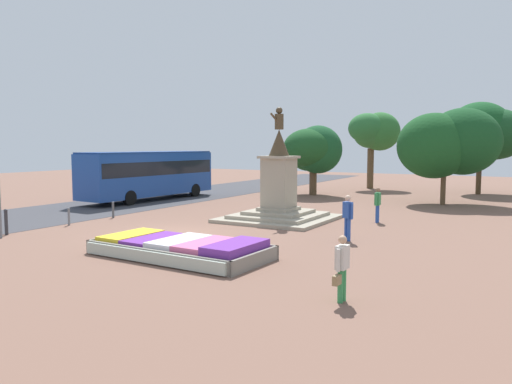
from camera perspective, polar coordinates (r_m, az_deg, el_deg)
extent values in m
plane|color=brown|center=(20.49, -9.74, -4.79)|extent=(94.80, 94.80, 0.00)
cube|color=#3D3D42|center=(27.39, -25.06, -2.65)|extent=(7.22, 82.95, 0.01)
cube|color=#38281C|center=(16.44, -8.69, -6.57)|extent=(5.76, 2.63, 0.40)
cube|color=gray|center=(15.52, -11.75, -7.26)|extent=(5.88, 0.31, 0.44)
cube|color=gray|center=(17.39, -5.96, -5.81)|extent=(5.88, 0.31, 0.44)
cube|color=gray|center=(18.42, -15.55, -5.35)|extent=(0.20, 2.63, 0.44)
cube|color=gray|center=(14.75, -0.07, -7.81)|extent=(0.20, 2.63, 0.44)
cube|color=yellow|center=(17.87, -14.05, -4.83)|extent=(1.18, 2.26, 0.14)
cube|color=#72339E|center=(17.11, -11.49, -5.26)|extent=(1.18, 2.26, 0.12)
cube|color=white|center=(16.38, -8.70, -5.59)|extent=(1.18, 2.26, 0.17)
cube|color=#D86699|center=(15.70, -5.65, -6.02)|extent=(1.18, 2.26, 0.18)
cube|color=#72339E|center=(15.06, -2.33, -6.32)|extent=(1.18, 2.26, 0.27)
cube|color=#B2BCAD|center=(15.49, -11.88, -7.29)|extent=(5.59, 0.40, 0.36)
cube|color=gray|center=(24.03, 2.61, -3.03)|extent=(4.85, 4.85, 0.16)
cube|color=gray|center=(24.00, 2.61, -2.66)|extent=(3.78, 3.78, 0.16)
cube|color=gray|center=(23.98, 2.62, -2.28)|extent=(2.70, 2.70, 0.16)
cube|color=#9E9480|center=(23.96, 2.62, -1.91)|extent=(1.62, 1.62, 0.16)
cube|color=#9E937F|center=(23.84, 2.63, 1.06)|extent=(1.31, 1.31, 2.33)
cube|color=#9E937F|center=(23.78, 2.64, 4.00)|extent=(1.55, 1.55, 0.12)
cone|color=#473823|center=(23.77, 2.65, 5.65)|extent=(0.99, 0.99, 1.25)
cylinder|color=#473823|center=(23.79, 2.66, 8.03)|extent=(0.42, 0.42, 0.73)
sphere|color=#473823|center=(23.82, 2.67, 9.29)|extent=(0.32, 0.32, 0.32)
cylinder|color=#473823|center=(23.63, 2.19, 8.40)|extent=(0.30, 0.58, 0.52)
cube|color=#1E4799|center=(33.36, -12.12, 2.03)|extent=(2.90, 10.17, 2.72)
cube|color=black|center=(33.34, -12.13, 2.73)|extent=(2.90, 9.87, 0.87)
cube|color=navy|center=(33.31, -12.17, 4.45)|extent=(2.84, 9.97, 0.10)
cylinder|color=black|center=(36.57, -9.69, 0.38)|extent=(0.32, 0.91, 0.90)
cylinder|color=black|center=(35.12, -7.03, 0.21)|extent=(0.32, 0.91, 0.90)
cylinder|color=black|center=(32.39, -16.92, -0.42)|extent=(0.32, 0.91, 0.90)
cylinder|color=black|center=(30.74, -14.25, -0.65)|extent=(0.32, 0.91, 0.90)
cylinder|color=#338C4C|center=(11.87, 9.95, -10.36)|extent=(0.13, 0.13, 0.77)
cylinder|color=#338C4C|center=(11.71, 9.62, -10.57)|extent=(0.13, 0.13, 0.77)
cube|color=beige|center=(11.63, 9.84, -7.35)|extent=(0.23, 0.39, 0.55)
cylinder|color=beige|center=(11.85, 10.28, -7.25)|extent=(0.09, 0.09, 0.52)
cylinder|color=beige|center=(11.42, 9.38, -7.72)|extent=(0.09, 0.09, 0.52)
sphere|color=tan|center=(11.55, 9.87, -5.40)|extent=(0.20, 0.20, 0.20)
cube|color=olive|center=(11.47, 9.23, -9.91)|extent=(0.13, 0.28, 0.22)
cylinder|color=#264CA5|center=(19.01, 10.57, -4.27)|extent=(0.13, 0.13, 0.86)
cylinder|color=#264CA5|center=(19.15, 10.25, -4.19)|extent=(0.13, 0.13, 0.86)
cube|color=#264CA5|center=(18.97, 10.45, -2.04)|extent=(0.44, 0.40, 0.61)
cylinder|color=#264CA5|center=(18.79, 10.87, -2.21)|extent=(0.09, 0.09, 0.58)
cylinder|color=#264CA5|center=(19.17, 10.03, -2.05)|extent=(0.09, 0.09, 0.58)
sphere|color=beige|center=(18.92, 10.47, -0.69)|extent=(0.22, 0.22, 0.22)
cylinder|color=#264CA5|center=(23.95, 13.75, -2.41)|extent=(0.13, 0.13, 0.82)
cylinder|color=#264CA5|center=(23.77, 13.65, -2.46)|extent=(0.13, 0.13, 0.82)
cube|color=#338C4C|center=(23.78, 13.74, -0.77)|extent=(0.24, 0.39, 0.58)
cylinder|color=#338C4C|center=(24.01, 13.87, -0.78)|extent=(0.09, 0.09, 0.55)
cylinder|color=#338C4C|center=(23.55, 13.60, -0.89)|extent=(0.09, 0.09, 0.55)
sphere|color=#8C664C|center=(23.74, 13.76, 0.25)|extent=(0.21, 0.21, 0.21)
cylinder|color=#2D2D33|center=(22.35, -26.65, -3.22)|extent=(0.13, 0.13, 0.94)
sphere|color=#2D2D33|center=(22.28, -26.71, -1.93)|extent=(0.15, 0.15, 0.15)
cylinder|color=slate|center=(23.91, -20.60, -2.73)|extent=(0.10, 0.10, 0.72)
sphere|color=slate|center=(23.86, -20.63, -1.81)|extent=(0.11, 0.11, 0.11)
cylinder|color=#4C5156|center=(25.69, -16.02, -2.07)|extent=(0.11, 0.11, 0.71)
sphere|color=#4C5156|center=(25.64, -16.04, -1.21)|extent=(0.12, 0.12, 0.12)
cylinder|color=brown|center=(36.16, 6.54, 1.43)|extent=(0.52, 0.52, 2.24)
ellipsoid|color=#184C26|center=(35.79, 7.10, 4.84)|extent=(3.41, 3.51, 3.41)
ellipsoid|color=#1A4921|center=(36.98, 6.04, 4.76)|extent=(3.07, 3.16, 3.04)
ellipsoid|color=#1A4C22|center=(35.44, 6.06, 5.03)|extent=(3.60, 3.68, 2.71)
cylinder|color=brown|center=(32.14, 20.60, 0.53)|extent=(0.30, 0.30, 2.13)
ellipsoid|color=#194D21|center=(32.26, 19.67, 5.00)|extent=(4.41, 4.24, 3.98)
ellipsoid|color=#174821|center=(32.81, 22.53, 5.35)|extent=(4.49, 4.33, 4.05)
cylinder|color=#4C3823|center=(39.98, 24.09, 1.30)|extent=(0.37, 0.37, 2.15)
ellipsoid|color=#174D22|center=(40.63, 24.19, 6.51)|extent=(4.58, 4.97, 4.07)
ellipsoid|color=#1A4924|center=(40.62, 25.47, 5.98)|extent=(4.91, 4.29, 3.75)
cylinder|color=brown|center=(42.54, 12.94, 2.65)|extent=(0.53, 0.53, 3.33)
ellipsoid|color=#306832|center=(42.15, 12.87, 6.57)|extent=(2.69, 2.39, 2.43)
ellipsoid|color=#2E6C31|center=(42.42, 13.97, 6.73)|extent=(3.30, 2.98, 3.13)
ellipsoid|color=#2E6D35|center=(42.01, 12.57, 7.15)|extent=(3.09, 2.64, 2.42)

